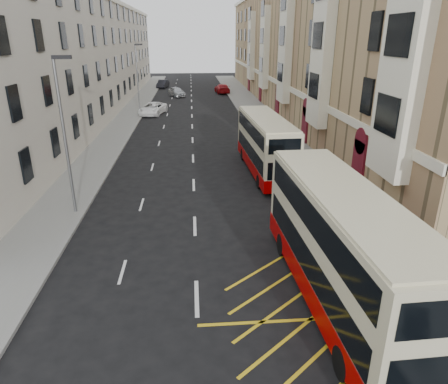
{
  "coord_description": "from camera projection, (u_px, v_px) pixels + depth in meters",
  "views": [
    {
      "loc": [
        0.03,
        -8.25,
        8.97
      ],
      "look_at": [
        1.42,
        9.21,
        2.11
      ],
      "focal_mm": 32.0,
      "sensor_mm": 36.0,
      "label": 1
    }
  ],
  "objects": [
    {
      "name": "white_van",
      "position": [
        153.0,
        109.0,
        48.67
      ],
      "size": [
        3.55,
        5.58,
        1.43
      ],
      "primitive_type": "imported",
      "rotation": [
        0.0,
        0.0,
        -0.24
      ],
      "color": "white",
      "rests_on": "ground"
    },
    {
      "name": "terrace_left",
      "position": [
        82.0,
        57.0,
        49.79
      ],
      "size": [
        9.18,
        79.0,
        13.25
      ],
      "color": "beige",
      "rests_on": "ground"
    },
    {
      "name": "double_decker_rear",
      "position": [
        265.0,
        145.0,
        27.47
      ],
      "size": [
        2.66,
        9.88,
        3.91
      ],
      "rotation": [
        0.0,
        0.0,
        0.04
      ],
      "color": "beige",
      "rests_on": "ground"
    },
    {
      "name": "terrace_right",
      "position": [
        306.0,
        48.0,
        51.41
      ],
      "size": [
        10.75,
        79.0,
        15.25
      ],
      "color": "tan",
      "rests_on": "ground"
    },
    {
      "name": "car_dark",
      "position": [
        163.0,
        84.0,
        73.71
      ],
      "size": [
        2.24,
        4.59,
        1.45
      ],
      "primitive_type": "imported",
      "rotation": [
        0.0,
        0.0,
        -0.17
      ],
      "color": "black",
      "rests_on": "ground"
    },
    {
      "name": "kerb_right",
      "position": [
        254.0,
        133.0,
        39.19
      ],
      "size": [
        0.25,
        120.0,
        0.15
      ],
      "primitive_type": "cube",
      "color": "gray",
      "rests_on": "ground"
    },
    {
      "name": "road_markings",
      "position": [
        192.0,
        109.0,
        52.69
      ],
      "size": [
        10.0,
        110.0,
        0.01
      ],
      "primitive_type": null,
      "color": "silver",
      "rests_on": "ground"
    },
    {
      "name": "car_silver",
      "position": [
        177.0,
        92.0,
        63.14
      ],
      "size": [
        3.21,
        4.67,
        1.48
      ],
      "primitive_type": "imported",
      "rotation": [
        0.0,
        0.0,
        0.38
      ],
      "color": "#ADB1B6",
      "rests_on": "ground"
    },
    {
      "name": "kerb_left",
      "position": [
        130.0,
        135.0,
        38.3
      ],
      "size": [
        0.25,
        120.0,
        0.15
      ],
      "primitive_type": "cube",
      "color": "gray",
      "rests_on": "ground"
    },
    {
      "name": "double_decker_front",
      "position": [
        341.0,
        248.0,
        13.75
      ],
      "size": [
        2.79,
        10.75,
        4.26
      ],
      "rotation": [
        0.0,
        0.0,
        0.03
      ],
      "color": "beige",
      "rests_on": "ground"
    },
    {
      "name": "pavement_right",
      "position": [
        274.0,
        133.0,
        39.34
      ],
      "size": [
        4.0,
        120.0,
        0.15
      ],
      "primitive_type": "cube",
      "color": "slate",
      "rests_on": "ground"
    },
    {
      "name": "car_red",
      "position": [
        222.0,
        89.0,
        66.98
      ],
      "size": [
        2.48,
        5.29,
        1.49
      ],
      "primitive_type": "imported",
      "rotation": [
        0.0,
        0.0,
        3.22
      ],
      "color": "#A70C11",
      "rests_on": "ground"
    },
    {
      "name": "pavement_left",
      "position": [
        114.0,
        136.0,
        38.19
      ],
      "size": [
        3.0,
        120.0,
        0.15
      ],
      "primitive_type": "cube",
      "color": "slate",
      "rests_on": "ground"
    },
    {
      "name": "guard_railing",
      "position": [
        347.0,
        247.0,
        16.41
      ],
      "size": [
        0.06,
        6.56,
        1.01
      ],
      "color": "#BB110B",
      "rests_on": "pavement_right"
    },
    {
      "name": "street_lamp_near",
      "position": [
        65.0,
        129.0,
        19.9
      ],
      "size": [
        0.93,
        0.18,
        8.0
      ],
      "color": "slate",
      "rests_on": "pavement_left"
    },
    {
      "name": "pedestrian_mid",
      "position": [
        448.0,
        284.0,
        13.62
      ],
      "size": [
        1.0,
        0.84,
        1.84
      ],
      "primitive_type": "imported",
      "rotation": [
        0.0,
        0.0,
        0.18
      ],
      "color": "black",
      "rests_on": "pavement_right"
    },
    {
      "name": "pedestrian_far",
      "position": [
        439.0,
        317.0,
        12.13
      ],
      "size": [
        1.07,
        0.88,
        1.7
      ],
      "primitive_type": "imported",
      "rotation": [
        0.0,
        0.0,
        2.58
      ],
      "color": "black",
      "rests_on": "pavement_right"
    },
    {
      "name": "street_lamp_far",
      "position": [
        138.0,
        75.0,
        47.75
      ],
      "size": [
        0.93,
        0.18,
        8.0
      ],
      "color": "slate",
      "rests_on": "pavement_left"
    }
  ]
}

